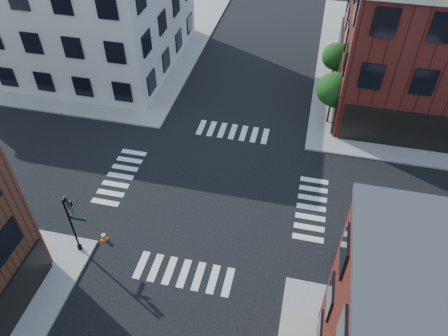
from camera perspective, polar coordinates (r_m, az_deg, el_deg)
ground at (r=31.10m, az=-1.53°, el=-3.05°), size 120.00×120.00×0.00m
sidewalk_nw at (r=54.39m, az=-18.60°, el=16.62°), size 30.00×30.00×0.15m
building_nw at (r=47.43m, az=-20.69°, el=19.58°), size 22.00×16.00×11.00m
tree_near at (r=36.38m, az=14.15°, el=9.72°), size 2.69×2.69×4.49m
tree_far at (r=41.72m, az=14.43°, el=13.75°), size 2.43×2.43×4.07m
signal_pole at (r=27.10m, az=-19.23°, el=-6.31°), size 1.29×1.24×4.60m
box_truck at (r=27.64m, az=24.15°, el=-10.30°), size 7.92×2.65×3.54m
traffic_cone at (r=29.06m, az=-15.45°, el=-8.58°), size 0.41×0.41×0.67m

